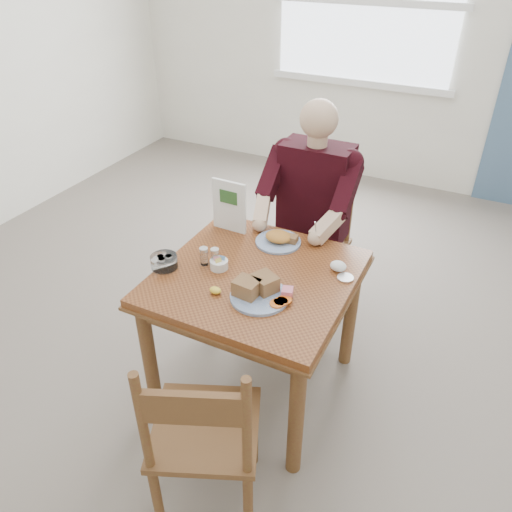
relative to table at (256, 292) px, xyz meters
The scene contains 16 objects.
floor 0.64m from the table, ahead, with size 6.00×6.00×0.00m, color slate.
wall_back 3.10m from the table, 90.00° to the left, with size 5.50×5.50×0.00m, color white.
lemon_wedge 0.27m from the table, 113.79° to the right, with size 0.06×0.04×0.03m, color yellow.
napkin 0.42m from the table, 30.37° to the left, with size 0.08×0.06×0.05m, color white.
metal_dish 0.44m from the table, 20.89° to the left, with size 0.08×0.08×0.01m, color silver.
window 3.15m from the table, 97.68° to the left, with size 1.72×0.04×1.42m.
table is the anchor object (origin of this frame).
chair_far 0.81m from the table, 90.00° to the left, with size 0.42×0.42×0.95m.
chair_near 0.75m from the table, 79.54° to the right, with size 0.55×0.55×0.95m.
diner 0.73m from the table, 90.00° to the left, with size 0.53×0.56×1.39m.
near_plate 0.23m from the table, 58.80° to the right, with size 0.32×0.32×0.09m.
far_plate 0.33m from the table, 92.57° to the left, with size 0.25×0.25×0.06m.
caddy 0.23m from the table, 168.21° to the right, with size 0.11×0.11×0.07m.
shakers 0.29m from the table, behind, with size 0.11×0.07×0.09m.
creamer 0.47m from the table, 160.96° to the right, with size 0.15×0.15×0.06m.
menu 0.51m from the table, 135.25° to the left, with size 0.20×0.02×0.29m.
Camera 1 is at (0.86, -1.74, 2.13)m, focal length 35.00 mm.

